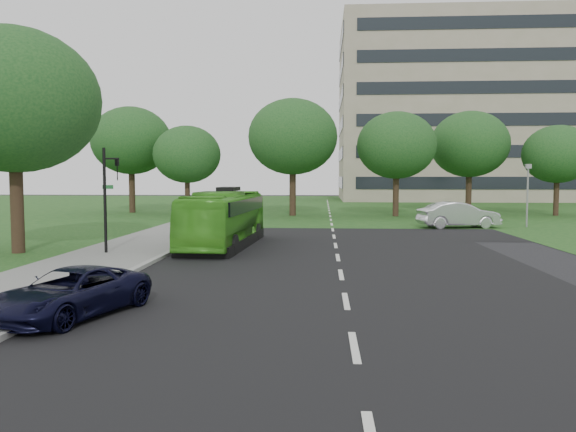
% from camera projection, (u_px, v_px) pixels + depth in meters
% --- Properties ---
extents(ground, '(160.00, 160.00, 0.00)m').
position_uv_depth(ground, '(339.00, 266.00, 20.75)').
color(ground, black).
rests_on(ground, ground).
extents(street_surfaces, '(120.00, 120.00, 0.15)m').
position_uv_depth(street_surfaces, '(326.00, 219.00, 43.42)').
color(street_surfaces, black).
rests_on(street_surfaces, ground).
extents(office_building, '(40.10, 20.10, 25.00)m').
position_uv_depth(office_building, '(481.00, 112.00, 80.20)').
color(office_building, gray).
rests_on(office_building, ground).
extents(tree_park_a, '(5.75, 5.75, 7.64)m').
position_uv_depth(tree_park_a, '(187.00, 155.00, 47.87)').
color(tree_park_a, black).
rests_on(tree_park_a, ground).
extents(tree_park_b, '(7.50, 7.50, 9.84)m').
position_uv_depth(tree_park_b, '(293.00, 137.00, 47.03)').
color(tree_park_b, black).
rests_on(tree_park_b, ground).
extents(tree_park_c, '(6.52, 6.52, 8.66)m').
position_uv_depth(tree_park_c, '(396.00, 145.00, 46.28)').
color(tree_park_c, black).
rests_on(tree_park_c, ground).
extents(tree_park_d, '(6.89, 6.89, 9.11)m').
position_uv_depth(tree_park_d, '(470.00, 144.00, 49.73)').
color(tree_park_d, black).
rests_on(tree_park_d, ground).
extents(tree_park_e, '(5.72, 5.72, 7.62)m').
position_uv_depth(tree_park_e, '(558.00, 154.00, 47.03)').
color(tree_park_e, black).
rests_on(tree_park_e, ground).
extents(tree_park_f, '(7.23, 7.23, 9.66)m').
position_uv_depth(tree_park_f, '(131.00, 141.00, 51.07)').
color(tree_park_f, black).
rests_on(tree_park_f, ground).
extents(tree_side_near, '(7.22, 7.22, 9.59)m').
position_uv_depth(tree_side_near, '(13.00, 101.00, 23.72)').
color(tree_side_near, black).
rests_on(tree_side_near, ground).
extents(bus, '(2.73, 9.47, 2.61)m').
position_uv_depth(bus, '(224.00, 219.00, 26.50)').
color(bus, green).
rests_on(bus, ground).
extents(sedan, '(5.33, 2.66, 1.68)m').
position_uv_depth(sedan, '(458.00, 215.00, 36.06)').
color(sedan, silver).
rests_on(sedan, ground).
extents(suv, '(3.07, 4.49, 1.14)m').
position_uv_depth(suv, '(71.00, 293.00, 13.15)').
color(suv, black).
rests_on(suv, ground).
extents(traffic_light, '(0.72, 0.19, 4.48)m').
position_uv_depth(traffic_light, '(108.00, 193.00, 23.14)').
color(traffic_light, black).
rests_on(traffic_light, ground).
extents(camera_pole, '(0.35, 0.31, 4.11)m').
position_uv_depth(camera_pole, '(528.00, 187.00, 36.25)').
color(camera_pole, gray).
rests_on(camera_pole, ground).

